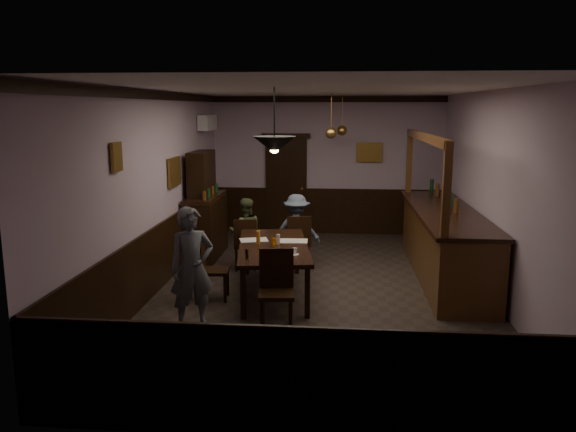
# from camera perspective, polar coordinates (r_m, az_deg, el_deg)

# --- Properties ---
(room) EXTENTS (5.01, 8.01, 3.01)m
(room) POSITION_cam_1_polar(r_m,az_deg,el_deg) (8.34, 3.43, 2.35)
(room) COLOR #2D2621
(room) RESTS_ON ground
(dining_table) EXTENTS (1.30, 2.32, 0.75)m
(dining_table) POSITION_cam_1_polar(r_m,az_deg,el_deg) (8.31, -1.50, -3.39)
(dining_table) COLOR black
(dining_table) RESTS_ON ground
(chair_far_left) EXTENTS (0.46, 0.46, 0.90)m
(chair_far_left) POSITION_cam_1_polar(r_m,az_deg,el_deg) (9.60, -4.37, -2.65)
(chair_far_left) COLOR black
(chair_far_left) RESTS_ON ground
(chair_far_right) EXTENTS (0.49, 0.49, 0.95)m
(chair_far_right) POSITION_cam_1_polar(r_m,az_deg,el_deg) (9.61, 1.03, -2.44)
(chair_far_right) COLOR black
(chair_far_right) RESTS_ON ground
(chair_near) EXTENTS (0.48, 0.48, 1.00)m
(chair_near) POSITION_cam_1_polar(r_m,az_deg,el_deg) (7.08, -1.18, -7.08)
(chair_near) COLOR black
(chair_near) RESTS_ON ground
(chair_side) EXTENTS (0.42, 0.42, 0.91)m
(chair_side) POSITION_cam_1_polar(r_m,az_deg,el_deg) (8.20, -7.95, -5.05)
(chair_side) COLOR black
(chair_side) RESTS_ON ground
(person_standing) EXTENTS (0.67, 0.60, 1.55)m
(person_standing) POSITION_cam_1_polar(r_m,az_deg,el_deg) (7.13, -9.73, -5.24)
(person_standing) COLOR #595D66
(person_standing) RESTS_ON ground
(person_seated_left) EXTENTS (0.67, 0.58, 1.20)m
(person_seated_left) POSITION_cam_1_polar(r_m,az_deg,el_deg) (9.84, -4.36, -1.65)
(person_seated_left) COLOR #4E5633
(person_seated_left) RESTS_ON ground
(person_seated_right) EXTENTS (0.85, 0.53, 1.27)m
(person_seated_right) POSITION_cam_1_polar(r_m,az_deg,el_deg) (9.85, 0.88, -1.43)
(person_seated_right) COLOR slate
(person_seated_right) RESTS_ON ground
(newspaper_left) EXTENTS (0.49, 0.41, 0.01)m
(newspaper_left) POSITION_cam_1_polar(r_m,az_deg,el_deg) (8.60, -3.49, -2.44)
(newspaper_left) COLOR silver
(newspaper_left) RESTS_ON dining_table
(newspaper_right) EXTENTS (0.43, 0.32, 0.01)m
(newspaper_right) POSITION_cam_1_polar(r_m,az_deg,el_deg) (8.52, 0.57, -2.55)
(newspaper_right) COLOR silver
(newspaper_right) RESTS_ON dining_table
(napkin) EXTENTS (0.17, 0.17, 0.00)m
(napkin) POSITION_cam_1_polar(r_m,az_deg,el_deg) (8.03, -1.71, -3.41)
(napkin) COLOR #FDF15D
(napkin) RESTS_ON dining_table
(saucer) EXTENTS (0.15, 0.15, 0.01)m
(saucer) POSITION_cam_1_polar(r_m,az_deg,el_deg) (7.73, 0.56, -3.94)
(saucer) COLOR white
(saucer) RESTS_ON dining_table
(coffee_cup) EXTENTS (0.09, 0.09, 0.07)m
(coffee_cup) POSITION_cam_1_polar(r_m,az_deg,el_deg) (7.77, 0.66, -3.53)
(coffee_cup) COLOR white
(coffee_cup) RESTS_ON saucer
(pastry_plate) EXTENTS (0.22, 0.22, 0.01)m
(pastry_plate) POSITION_cam_1_polar(r_m,az_deg,el_deg) (7.73, -1.51, -3.92)
(pastry_plate) COLOR white
(pastry_plate) RESTS_ON dining_table
(pastry_ring_a) EXTENTS (0.13, 0.13, 0.04)m
(pastry_ring_a) POSITION_cam_1_polar(r_m,az_deg,el_deg) (7.77, -1.93, -3.65)
(pastry_ring_a) COLOR #C68C47
(pastry_ring_a) RESTS_ON pastry_plate
(pastry_ring_b) EXTENTS (0.13, 0.13, 0.04)m
(pastry_ring_b) POSITION_cam_1_polar(r_m,az_deg,el_deg) (7.81, -1.32, -3.57)
(pastry_ring_b) COLOR #C68C47
(pastry_ring_b) RESTS_ON pastry_plate
(soda_can) EXTENTS (0.07, 0.07, 0.12)m
(soda_can) POSITION_cam_1_polar(r_m,az_deg,el_deg) (8.22, -1.41, -2.65)
(soda_can) COLOR orange
(soda_can) RESTS_ON dining_table
(beer_glass) EXTENTS (0.06, 0.06, 0.20)m
(beer_glass) POSITION_cam_1_polar(r_m,az_deg,el_deg) (8.34, -3.05, -2.19)
(beer_glass) COLOR #BF721E
(beer_glass) RESTS_ON dining_table
(water_glass) EXTENTS (0.06, 0.06, 0.15)m
(water_glass) POSITION_cam_1_polar(r_m,az_deg,el_deg) (8.31, -1.02, -2.39)
(water_glass) COLOR silver
(water_glass) RESTS_ON dining_table
(pepper_mill) EXTENTS (0.04, 0.04, 0.14)m
(pepper_mill) POSITION_cam_1_polar(r_m,az_deg,el_deg) (7.54, -4.20, -3.85)
(pepper_mill) COLOR black
(pepper_mill) RESTS_ON dining_table
(sideboard) EXTENTS (0.53, 1.49, 1.97)m
(sideboard) POSITION_cam_1_polar(r_m,az_deg,el_deg) (10.50, -8.46, 0.10)
(sideboard) COLOR black
(sideboard) RESTS_ON ground
(bar_counter) EXTENTS (0.97, 4.17, 2.34)m
(bar_counter) POSITION_cam_1_polar(r_m,az_deg,el_deg) (9.56, 15.57, -2.46)
(bar_counter) COLOR #4B2D14
(bar_counter) RESTS_ON ground
(door_back) EXTENTS (0.90, 0.06, 2.10)m
(door_back) POSITION_cam_1_polar(r_m,az_deg,el_deg) (12.36, -0.20, 3.07)
(door_back) COLOR black
(door_back) RESTS_ON ground
(ac_unit) EXTENTS (0.20, 0.85, 0.30)m
(ac_unit) POSITION_cam_1_polar(r_m,az_deg,el_deg) (11.45, -8.20, 9.37)
(ac_unit) COLOR white
(ac_unit) RESTS_ON ground
(picture_left_small) EXTENTS (0.04, 0.28, 0.36)m
(picture_left_small) POSITION_cam_1_polar(r_m,az_deg,el_deg) (7.20, -17.02, 5.76)
(picture_left_small) COLOR olive
(picture_left_small) RESTS_ON ground
(picture_left_large) EXTENTS (0.04, 0.62, 0.48)m
(picture_left_large) POSITION_cam_1_polar(r_m,az_deg,el_deg) (9.50, -11.45, 4.43)
(picture_left_large) COLOR olive
(picture_left_large) RESTS_ON ground
(picture_back) EXTENTS (0.55, 0.04, 0.42)m
(picture_back) POSITION_cam_1_polar(r_m,az_deg,el_deg) (12.26, 8.27, 6.41)
(picture_back) COLOR olive
(picture_back) RESTS_ON ground
(pendant_iron) EXTENTS (0.56, 0.56, 0.84)m
(pendant_iron) POSITION_cam_1_polar(r_m,az_deg,el_deg) (7.27, -1.39, 7.24)
(pendant_iron) COLOR black
(pendant_iron) RESTS_ON ground
(pendant_brass_mid) EXTENTS (0.20, 0.20, 0.81)m
(pendant_brass_mid) POSITION_cam_1_polar(r_m,az_deg,el_deg) (10.09, 4.38, 8.39)
(pendant_brass_mid) COLOR #BF8C3F
(pendant_brass_mid) RESTS_ON ground
(pendant_brass_far) EXTENTS (0.20, 0.20, 0.81)m
(pendant_brass_far) POSITION_cam_1_polar(r_m,az_deg,el_deg) (11.28, 5.50, 8.63)
(pendant_brass_far) COLOR #BF8C3F
(pendant_brass_far) RESTS_ON ground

